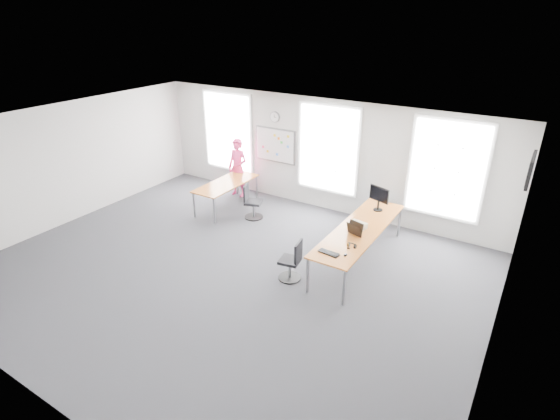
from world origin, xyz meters
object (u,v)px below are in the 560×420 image
Objects in this scene: person at (238,168)px; keyboard at (329,253)px; desk_right at (360,231)px; chair_left at (251,203)px; monitor at (379,196)px; desk_left at (226,185)px; headphones at (352,245)px; chair_right at (292,263)px.

person reaches higher than keyboard.
desk_right is at bearing -20.36° from person.
chair_left is 1.58× the size of monitor.
person is at bearing 28.65° from chair_left.
desk_right is 1.94× the size of person.
chair_left reaches higher than keyboard.
monitor is at bearing -102.00° from chair_left.
desk_right is 4.75m from person.
headphones is (4.36, -1.59, 0.18)m from desk_left.
person reaches higher than desk_right.
headphones is at bearing -65.84° from monitor.
headphones is at bearing -133.28° from chair_left.
desk_right is 3.32m from chair_left.
chair_right is 5.15× the size of headphones.
person is 10.00× the size of headphones.
desk_right is 3.60× the size of chair_left.
chair_right is at bearing -90.72° from monitor.
chair_left is 3.73m from headphones.
person is 5.25m from keyboard.
desk_right is 1.29m from keyboard.
person is at bearing 159.85° from desk_right.
chair_right is (-0.87, -1.35, -0.37)m from desk_right.
keyboard is 2.39m from monitor.
keyboard is at bearing -141.39° from chair_left.
headphones is at bearing 106.08° from chair_right.
headphones is (0.27, 0.44, 0.04)m from keyboard.
chair_left is at bearing 156.71° from keyboard.
chair_left reaches higher than chair_right.
person is 4.07× the size of keyboard.
desk_right is 1.65m from chair_right.
chair_right is at bearing -122.67° from desk_right.
desk_left is (-4.19, 0.75, -0.08)m from desk_right.
headphones is (1.04, 0.51, 0.47)m from chair_right.
desk_right is 7.90× the size of keyboard.
keyboard is at bearing -26.45° from desk_left.
headphones is at bearing -20.02° from desk_left.
desk_right is at bearing -10.11° from desk_left.
desk_right is at bearing 93.00° from keyboard.
desk_left is 0.99m from chair_left.
chair_left is 3.36m from monitor.
monitor is (-0.18, 1.92, 0.30)m from headphones.
chair_left is 3.68m from keyboard.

